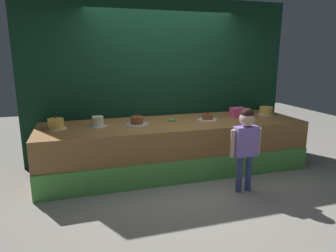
{
  "coord_description": "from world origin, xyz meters",
  "views": [
    {
      "loc": [
        -1.41,
        -3.77,
        1.79
      ],
      "look_at": [
        -0.16,
        0.35,
        0.77
      ],
      "focal_mm": 32.31,
      "sensor_mm": 36.0,
      "label": 1
    }
  ],
  "objects_px": {
    "cake_center": "(137,121)",
    "pink_box": "(237,112)",
    "cake_right": "(208,118)",
    "cake_far_right": "(266,111)",
    "donut": "(172,120)",
    "cake_left": "(98,122)",
    "child_figure": "(246,139)",
    "cake_far_left": "(56,124)"
  },
  "relations": [
    {
      "from": "cake_center",
      "to": "cake_right",
      "type": "relative_size",
      "value": 1.09
    },
    {
      "from": "child_figure",
      "to": "pink_box",
      "type": "distance_m",
      "value": 1.23
    },
    {
      "from": "child_figure",
      "to": "cake_far_left",
      "type": "distance_m",
      "value": 2.62
    },
    {
      "from": "cake_center",
      "to": "donut",
      "type": "bearing_deg",
      "value": 9.6
    },
    {
      "from": "cake_right",
      "to": "cake_far_right",
      "type": "relative_size",
      "value": 1.12
    },
    {
      "from": "donut",
      "to": "cake_left",
      "type": "bearing_deg",
      "value": -177.34
    },
    {
      "from": "child_figure",
      "to": "cake_far_left",
      "type": "relative_size",
      "value": 3.98
    },
    {
      "from": "cake_center",
      "to": "child_figure",
      "type": "bearing_deg",
      "value": -40.8
    },
    {
      "from": "pink_box",
      "to": "cake_center",
      "type": "height_order",
      "value": "pink_box"
    },
    {
      "from": "donut",
      "to": "cake_left",
      "type": "height_order",
      "value": "cake_left"
    },
    {
      "from": "pink_box",
      "to": "cake_center",
      "type": "bearing_deg",
      "value": -177.82
    },
    {
      "from": "cake_right",
      "to": "cake_center",
      "type": "bearing_deg",
      "value": 179.88
    },
    {
      "from": "cake_left",
      "to": "donut",
      "type": "bearing_deg",
      "value": 2.66
    },
    {
      "from": "pink_box",
      "to": "cake_left",
      "type": "relative_size",
      "value": 0.85
    },
    {
      "from": "cake_center",
      "to": "cake_far_right",
      "type": "distance_m",
      "value": 2.3
    },
    {
      "from": "donut",
      "to": "child_figure",
      "type": "bearing_deg",
      "value": -60.66
    },
    {
      "from": "pink_box",
      "to": "cake_center",
      "type": "relative_size",
      "value": 0.66
    },
    {
      "from": "donut",
      "to": "cake_right",
      "type": "relative_size",
      "value": 0.43
    },
    {
      "from": "donut",
      "to": "cake_center",
      "type": "distance_m",
      "value": 0.58
    },
    {
      "from": "cake_center",
      "to": "cake_far_left",
      "type": "bearing_deg",
      "value": 177.9
    },
    {
      "from": "pink_box",
      "to": "cake_far_left",
      "type": "height_order",
      "value": "cake_far_left"
    },
    {
      "from": "cake_left",
      "to": "cake_center",
      "type": "distance_m",
      "value": 0.58
    },
    {
      "from": "cake_far_left",
      "to": "cake_left",
      "type": "xyz_separation_m",
      "value": [
        0.57,
        0.0,
        -0.0
      ]
    },
    {
      "from": "pink_box",
      "to": "cake_left",
      "type": "distance_m",
      "value": 2.3
    },
    {
      "from": "cake_center",
      "to": "cake_right",
      "type": "xyz_separation_m",
      "value": [
        1.15,
        -0.0,
        -0.01
      ]
    },
    {
      "from": "pink_box",
      "to": "cake_left",
      "type": "height_order",
      "value": "pink_box"
    },
    {
      "from": "donut",
      "to": "cake_far_right",
      "type": "height_order",
      "value": "cake_far_right"
    },
    {
      "from": "cake_left",
      "to": "cake_right",
      "type": "bearing_deg",
      "value": -1.53
    },
    {
      "from": "cake_left",
      "to": "cake_right",
      "type": "xyz_separation_m",
      "value": [
        1.72,
        -0.05,
        -0.03
      ]
    },
    {
      "from": "child_figure",
      "to": "cake_far_right",
      "type": "xyz_separation_m",
      "value": [
        1.08,
        1.15,
        0.11
      ]
    },
    {
      "from": "cake_left",
      "to": "cake_far_right",
      "type": "distance_m",
      "value": 2.87
    },
    {
      "from": "donut",
      "to": "cake_center",
      "type": "height_order",
      "value": "cake_center"
    },
    {
      "from": "cake_left",
      "to": "cake_center",
      "type": "bearing_deg",
      "value": -4.36
    },
    {
      "from": "cake_far_right",
      "to": "pink_box",
      "type": "bearing_deg",
      "value": -177.43
    },
    {
      "from": "child_figure",
      "to": "cake_far_right",
      "type": "distance_m",
      "value": 1.58
    },
    {
      "from": "cake_center",
      "to": "cake_right",
      "type": "bearing_deg",
      "value": -0.12
    },
    {
      "from": "cake_center",
      "to": "pink_box",
      "type": "bearing_deg",
      "value": 2.18
    },
    {
      "from": "donut",
      "to": "cake_far_right",
      "type": "relative_size",
      "value": 0.48
    },
    {
      "from": "pink_box",
      "to": "cake_right",
      "type": "bearing_deg",
      "value": -173.24
    },
    {
      "from": "cake_far_left",
      "to": "cake_right",
      "type": "relative_size",
      "value": 0.9
    },
    {
      "from": "cake_left",
      "to": "cake_far_right",
      "type": "bearing_deg",
      "value": 0.95
    },
    {
      "from": "cake_far_left",
      "to": "cake_right",
      "type": "xyz_separation_m",
      "value": [
        2.3,
        -0.04,
        -0.03
      ]
    }
  ]
}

